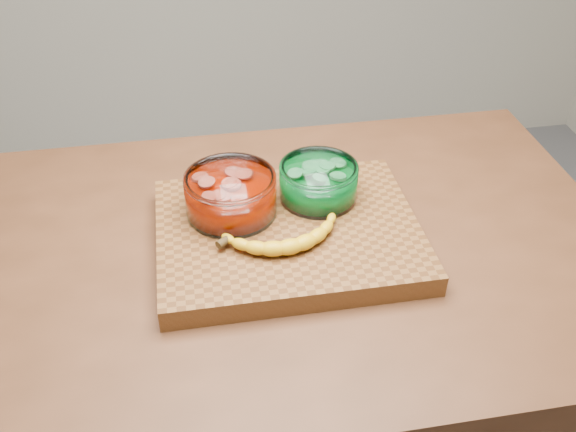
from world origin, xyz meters
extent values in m
cube|color=#4E2B17|center=(0.00, 0.00, 0.45)|extent=(1.20, 0.80, 0.90)
cube|color=brown|center=(0.00, 0.00, 0.92)|extent=(0.45, 0.35, 0.04)
cylinder|color=white|center=(-0.09, 0.05, 0.98)|extent=(0.16, 0.16, 0.07)
cylinder|color=#BD1900|center=(-0.09, 0.05, 0.97)|extent=(0.14, 0.14, 0.04)
cylinder|color=#F0634B|center=(-0.09, 0.05, 1.00)|extent=(0.13, 0.13, 0.02)
cylinder|color=white|center=(0.07, 0.07, 0.97)|extent=(0.14, 0.14, 0.07)
cylinder|color=#047D23|center=(0.07, 0.07, 0.96)|extent=(0.12, 0.12, 0.04)
cylinder|color=#5AC16B|center=(0.07, 0.07, 0.99)|extent=(0.11, 0.11, 0.02)
camera|label=1|loc=(-0.15, -0.86, 1.63)|focal=40.00mm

